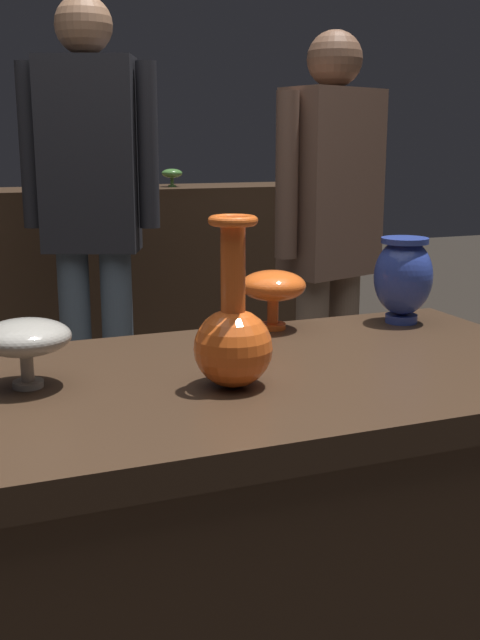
{
  "coord_description": "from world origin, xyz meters",
  "views": [
    {
      "loc": [
        -0.47,
        -1.17,
        1.18
      ],
      "look_at": [
        -0.02,
        -0.03,
        0.9
      ],
      "focal_mm": 43.17,
      "sensor_mm": 36.0,
      "label": 1
    }
  ],
  "objects_px": {
    "shelf_vase_center": "(53,168)",
    "shelf_vase_right": "(172,174)",
    "vase_centerpiece": "(233,336)",
    "vase_left_accent": "(403,277)",
    "visitor_center_back": "(91,205)",
    "vase_tall_behind": "(25,339)",
    "visitor_near_right": "(330,233)",
    "vase_right_accent": "(273,287)"
  },
  "relations": [
    {
      "from": "vase_tall_behind",
      "to": "vase_centerpiece",
      "type": "bearing_deg",
      "value": -20.66
    },
    {
      "from": "shelf_vase_right",
      "to": "shelf_vase_center",
      "type": "bearing_deg",
      "value": -177.2
    },
    {
      "from": "vase_right_accent",
      "to": "shelf_vase_center",
      "type": "distance_m",
      "value": 1.89
    },
    {
      "from": "vase_right_accent",
      "to": "vase_left_accent",
      "type": "bearing_deg",
      "value": -9.81
    },
    {
      "from": "vase_tall_behind",
      "to": "visitor_center_back",
      "type": "xyz_separation_m",
      "value": [
        0.39,
        1.44,
        0.09
      ]
    },
    {
      "from": "vase_centerpiece",
      "to": "vase_tall_behind",
      "type": "distance_m",
      "value": 0.33
    },
    {
      "from": "shelf_vase_right",
      "to": "visitor_near_right",
      "type": "bearing_deg",
      "value": -78.98
    },
    {
      "from": "vase_tall_behind",
      "to": "shelf_vase_right",
      "type": "distance_m",
      "value": 2.3
    },
    {
      "from": "vase_right_accent",
      "to": "shelf_vase_right",
      "type": "distance_m",
      "value": 1.94
    },
    {
      "from": "vase_right_accent",
      "to": "visitor_near_right",
      "type": "distance_m",
      "value": 0.99
    },
    {
      "from": "vase_right_accent",
      "to": "vase_centerpiece",
      "type": "bearing_deg",
      "value": -123.13
    },
    {
      "from": "visitor_near_right",
      "to": "shelf_vase_center",
      "type": "bearing_deg",
      "value": -74.04
    },
    {
      "from": "vase_left_accent",
      "to": "shelf_vase_right",
      "type": "relative_size",
      "value": 1.99
    },
    {
      "from": "vase_tall_behind",
      "to": "visitor_near_right",
      "type": "xyz_separation_m",
      "value": [
        1.09,
        1.02,
        0.01
      ]
    },
    {
      "from": "shelf_vase_center",
      "to": "shelf_vase_right",
      "type": "relative_size",
      "value": 1.46
    },
    {
      "from": "vase_tall_behind",
      "to": "shelf_vase_right",
      "type": "height_order",
      "value": "shelf_vase_right"
    },
    {
      "from": "vase_centerpiece",
      "to": "vase_right_accent",
      "type": "bearing_deg",
      "value": 56.87
    },
    {
      "from": "vase_centerpiece",
      "to": "shelf_vase_center",
      "type": "distance_m",
      "value": 2.22
    },
    {
      "from": "vase_left_accent",
      "to": "shelf_vase_center",
      "type": "bearing_deg",
      "value": 103.23
    },
    {
      "from": "vase_left_accent",
      "to": "shelf_vase_right",
      "type": "distance_m",
      "value": 1.96
    },
    {
      "from": "shelf_vase_right",
      "to": "visitor_center_back",
      "type": "bearing_deg",
      "value": -125.98
    },
    {
      "from": "vase_left_accent",
      "to": "shelf_vase_center",
      "type": "relative_size",
      "value": 1.37
    },
    {
      "from": "vase_right_accent",
      "to": "visitor_center_back",
      "type": "bearing_deg",
      "value": 96.54
    },
    {
      "from": "vase_centerpiece",
      "to": "vase_left_accent",
      "type": "distance_m",
      "value": 0.58
    },
    {
      "from": "vase_right_accent",
      "to": "visitor_near_right",
      "type": "xyz_separation_m",
      "value": [
        0.56,
        0.81,
        0.0
      ]
    },
    {
      "from": "vase_centerpiece",
      "to": "shelf_vase_right",
      "type": "relative_size",
      "value": 2.95
    },
    {
      "from": "vase_left_accent",
      "to": "shelf_vase_center",
      "type": "height_order",
      "value": "shelf_vase_center"
    },
    {
      "from": "vase_tall_behind",
      "to": "vase_left_accent",
      "type": "bearing_deg",
      "value": 11.73
    },
    {
      "from": "shelf_vase_right",
      "to": "visitor_near_right",
      "type": "xyz_separation_m",
      "value": [
        0.21,
        -1.09,
        -0.15
      ]
    },
    {
      "from": "shelf_vase_right",
      "to": "vase_centerpiece",
      "type": "bearing_deg",
      "value": -104.32
    },
    {
      "from": "vase_right_accent",
      "to": "visitor_center_back",
      "type": "relative_size",
      "value": 0.08
    },
    {
      "from": "vase_tall_behind",
      "to": "vase_left_accent",
      "type": "relative_size",
      "value": 0.78
    },
    {
      "from": "vase_centerpiece",
      "to": "visitor_center_back",
      "type": "relative_size",
      "value": 0.17
    },
    {
      "from": "vase_centerpiece",
      "to": "vase_left_accent",
      "type": "bearing_deg",
      "value": 29.51
    },
    {
      "from": "vase_tall_behind",
      "to": "shelf_vase_center",
      "type": "distance_m",
      "value": 2.13
    },
    {
      "from": "shelf_vase_center",
      "to": "visitor_near_right",
      "type": "bearing_deg",
      "value": -55.52
    },
    {
      "from": "vase_right_accent",
      "to": "visitor_center_back",
      "type": "height_order",
      "value": "visitor_center_back"
    },
    {
      "from": "shelf_vase_right",
      "to": "vase_right_accent",
      "type": "bearing_deg",
      "value": -100.5
    },
    {
      "from": "vase_right_accent",
      "to": "vase_tall_behind",
      "type": "bearing_deg",
      "value": -157.53
    },
    {
      "from": "visitor_near_right",
      "to": "shelf_vase_right",
      "type": "bearing_deg",
      "value": -97.5
    },
    {
      "from": "vase_centerpiece",
      "to": "shelf_vase_center",
      "type": "relative_size",
      "value": 2.02
    },
    {
      "from": "visitor_center_back",
      "to": "shelf_vase_right",
      "type": "bearing_deg",
      "value": -103.58
    }
  ]
}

